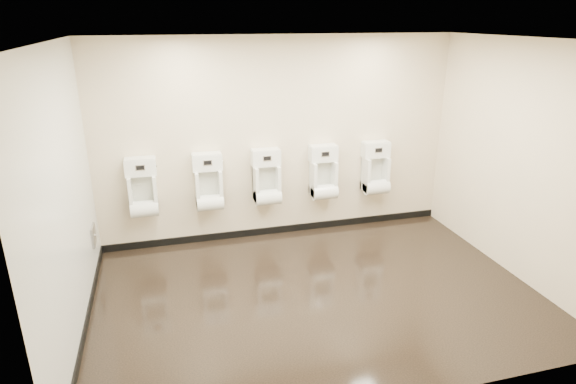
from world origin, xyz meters
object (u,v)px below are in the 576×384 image
(urinal_0, at_px, (143,192))
(urinal_3, at_px, (323,176))
(urinal_1, at_px, (209,186))
(urinal_4, at_px, (376,172))
(access_panel, at_px, (93,235))
(urinal_2, at_px, (267,181))

(urinal_0, xyz_separation_m, urinal_3, (2.48, 0.00, 0.00))
(urinal_1, height_order, urinal_4, same)
(access_panel, bearing_deg, urinal_2, 10.39)
(access_panel, bearing_deg, urinal_4, 6.07)
(urinal_0, relative_size, urinal_1, 1.00)
(urinal_3, distance_m, urinal_4, 0.81)
(access_panel, xyz_separation_m, urinal_4, (3.91, 0.42, 0.36))
(access_panel, relative_size, urinal_1, 0.33)
(urinal_0, relative_size, urinal_4, 1.00)
(urinal_3, bearing_deg, urinal_2, 180.00)
(access_panel, relative_size, urinal_3, 0.33)
(urinal_4, bearing_deg, access_panel, -173.93)
(access_panel, height_order, urinal_0, urinal_0)
(urinal_0, relative_size, urinal_3, 1.00)
(access_panel, xyz_separation_m, urinal_2, (2.27, 0.42, 0.36))
(urinal_0, xyz_separation_m, urinal_4, (3.29, 0.00, 0.00))
(urinal_1, bearing_deg, access_panel, -164.16)
(urinal_0, height_order, urinal_4, same)
(urinal_0, distance_m, urinal_3, 2.48)
(urinal_4, bearing_deg, urinal_1, 180.00)
(access_panel, bearing_deg, urinal_3, 7.64)
(urinal_1, xyz_separation_m, urinal_4, (2.44, 0.00, 0.00))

